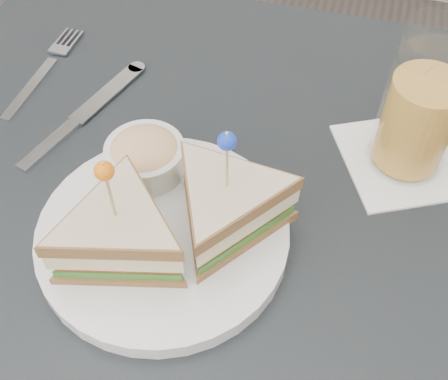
% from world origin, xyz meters
% --- Properties ---
extents(table, '(0.80, 0.80, 0.75)m').
position_xyz_m(table, '(0.00, 0.00, 0.67)').
color(table, black).
rests_on(table, ground).
extents(plate_meal, '(0.30, 0.30, 0.14)m').
position_xyz_m(plate_meal, '(-0.03, -0.03, 0.79)').
color(plate_meal, white).
rests_on(plate_meal, table).
extents(cutlery_fork, '(0.03, 0.18, 0.01)m').
position_xyz_m(cutlery_fork, '(-0.27, 0.18, 0.75)').
color(cutlery_fork, silver).
rests_on(cutlery_fork, table).
extents(cutlery_knife, '(0.08, 0.21, 0.01)m').
position_xyz_m(cutlery_knife, '(-0.19, 0.11, 0.75)').
color(cutlery_knife, silver).
rests_on(cutlery_knife, table).
extents(drink_set, '(0.17, 0.17, 0.16)m').
position_xyz_m(drink_set, '(0.18, 0.14, 0.82)').
color(drink_set, white).
rests_on(drink_set, table).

